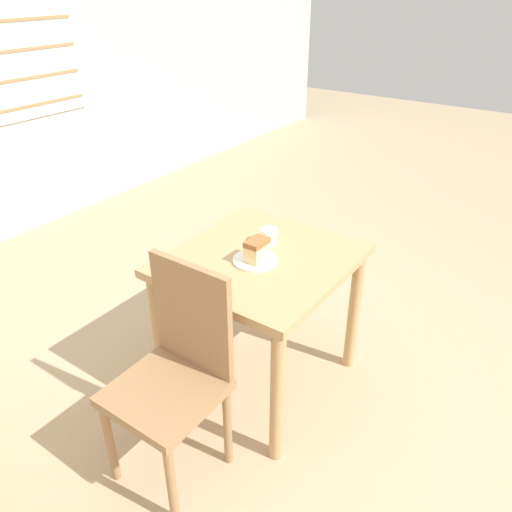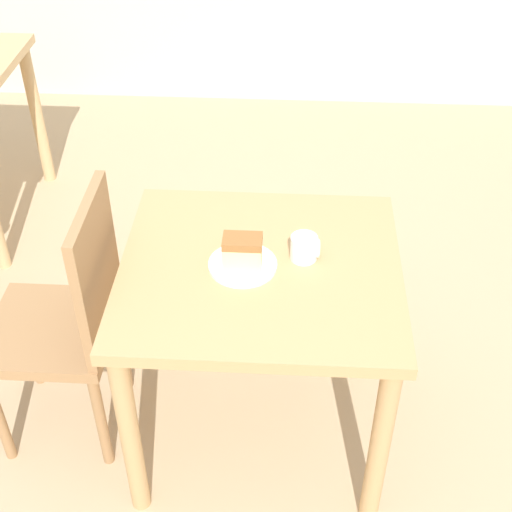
{
  "view_description": "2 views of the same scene",
  "coord_description": "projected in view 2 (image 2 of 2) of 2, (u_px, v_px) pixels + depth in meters",
  "views": [
    {
      "loc": [
        -1.53,
        -0.66,
        1.85
      ],
      "look_at": [
        0.06,
        0.44,
        0.76
      ],
      "focal_mm": 35.0,
      "sensor_mm": 36.0,
      "label": 1
    },
    {
      "loc": [
        0.18,
        -1.15,
        2.06
      ],
      "look_at": [
        0.09,
        0.45,
        0.76
      ],
      "focal_mm": 50.0,
      "sensor_mm": 36.0,
      "label": 2
    }
  ],
  "objects": [
    {
      "name": "dining_table_near",
      "position": [
        260.0,
        297.0,
        2.16
      ],
      "size": [
        0.83,
        0.77,
        0.73
      ],
      "color": "tan",
      "rests_on": "ground_plane"
    },
    {
      "name": "chair_near_window",
      "position": [
        70.0,
        317.0,
        2.24
      ],
      "size": [
        0.4,
        0.4,
        0.93
      ],
      "rotation": [
        0.0,
        0.0,
        -1.57
      ],
      "color": "#9E754C",
      "rests_on": "ground_plane"
    },
    {
      "name": "coffee_mug",
      "position": [
        305.0,
        248.0,
        2.09
      ],
      "size": [
        0.09,
        0.08,
        0.08
      ],
      "color": "white",
      "rests_on": "dining_table_near"
    },
    {
      "name": "plate",
      "position": [
        243.0,
        265.0,
        2.08
      ],
      "size": [
        0.2,
        0.2,
        0.01
      ],
      "color": "white",
      "rests_on": "dining_table_near"
    },
    {
      "name": "cake_slice",
      "position": [
        243.0,
        252.0,
        2.03
      ],
      "size": [
        0.11,
        0.07,
        0.1
      ],
      "color": "beige",
      "rests_on": "plate"
    }
  ]
}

